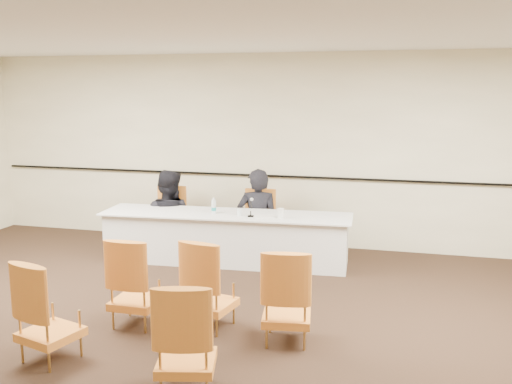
{
  "coord_description": "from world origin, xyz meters",
  "views": [
    {
      "loc": [
        1.9,
        -4.7,
        2.43
      ],
      "look_at": [
        -0.03,
        2.6,
        1.08
      ],
      "focal_mm": 40.0,
      "sensor_mm": 36.0,
      "label": 1
    }
  ],
  "objects_px": {
    "panelist_main_chair": "(258,222)",
    "microphone": "(251,208)",
    "aud_chair_front_mid": "(210,283)",
    "water_bottle": "(214,206)",
    "panel_table": "(226,238)",
    "panelist_main": "(258,226)",
    "aud_chair_back_left": "(49,310)",
    "drinking_glass": "(239,212)",
    "coffee_cup": "(281,213)",
    "aud_chair_back_mid": "(186,336)",
    "aud_chair_front_right": "(287,295)",
    "panelist_second_chair": "(168,218)",
    "panelist_second": "(168,225)",
    "aud_chair_front_left": "(136,281)"
  },
  "relations": [
    {
      "from": "aud_chair_back_left",
      "to": "panelist_main",
      "type": "bearing_deg",
      "value": 92.14
    },
    {
      "from": "panel_table",
      "to": "aud_chair_front_mid",
      "type": "bearing_deg",
      "value": -80.05
    },
    {
      "from": "panelist_main",
      "to": "water_bottle",
      "type": "relative_size",
      "value": 7.78
    },
    {
      "from": "panelist_second_chair",
      "to": "microphone",
      "type": "height_order",
      "value": "microphone"
    },
    {
      "from": "aud_chair_front_mid",
      "to": "panelist_main_chair",
      "type": "bearing_deg",
      "value": 105.56
    },
    {
      "from": "panelist_main_chair",
      "to": "aud_chair_back_left",
      "type": "height_order",
      "value": "same"
    },
    {
      "from": "drinking_glass",
      "to": "coffee_cup",
      "type": "bearing_deg",
      "value": -2.52
    },
    {
      "from": "aud_chair_front_left",
      "to": "aud_chair_back_mid",
      "type": "distance_m",
      "value": 1.52
    },
    {
      "from": "panelist_main",
      "to": "panelist_second_chair",
      "type": "distance_m",
      "value": 1.42
    },
    {
      "from": "water_bottle",
      "to": "aud_chair_back_mid",
      "type": "bearing_deg",
      "value": -74.66
    },
    {
      "from": "drinking_glass",
      "to": "aud_chair_front_mid",
      "type": "relative_size",
      "value": 0.11
    },
    {
      "from": "aud_chair_back_left",
      "to": "panelist_main_chair",
      "type": "bearing_deg",
      "value": 92.14
    },
    {
      "from": "panelist_main_chair",
      "to": "aud_chair_front_left",
      "type": "xyz_separation_m",
      "value": [
        -0.55,
        -2.92,
        0.0
      ]
    },
    {
      "from": "panelist_main_chair",
      "to": "panelist_second_chair",
      "type": "bearing_deg",
      "value": 180.0
    },
    {
      "from": "aud_chair_back_mid",
      "to": "aud_chair_front_mid",
      "type": "bearing_deg",
      "value": 86.92
    },
    {
      "from": "drinking_glass",
      "to": "aud_chair_front_left",
      "type": "height_order",
      "value": "aud_chair_front_left"
    },
    {
      "from": "water_bottle",
      "to": "panel_table",
      "type": "bearing_deg",
      "value": 14.5
    },
    {
      "from": "panel_table",
      "to": "panelist_second_chair",
      "type": "distance_m",
      "value": 1.19
    },
    {
      "from": "panel_table",
      "to": "panelist_second",
      "type": "xyz_separation_m",
      "value": [
        -1.09,
        0.47,
        0.01
      ]
    },
    {
      "from": "panel_table",
      "to": "aud_chair_front_left",
      "type": "relative_size",
      "value": 3.74
    },
    {
      "from": "aud_chair_front_right",
      "to": "aud_chair_back_left",
      "type": "bearing_deg",
      "value": -163.56
    },
    {
      "from": "microphone",
      "to": "panel_table",
      "type": "bearing_deg",
      "value": 154.82
    },
    {
      "from": "panelist_second_chair",
      "to": "drinking_glass",
      "type": "height_order",
      "value": "panelist_second_chair"
    },
    {
      "from": "aud_chair_front_mid",
      "to": "aud_chair_back_left",
      "type": "bearing_deg",
      "value": -126.65
    },
    {
      "from": "aud_chair_front_mid",
      "to": "microphone",
      "type": "bearing_deg",
      "value": 104.98
    },
    {
      "from": "water_bottle",
      "to": "coffee_cup",
      "type": "relative_size",
      "value": 1.63
    },
    {
      "from": "panelist_main",
      "to": "aud_chair_front_right",
      "type": "distance_m",
      "value": 3.11
    },
    {
      "from": "panelist_main_chair",
      "to": "water_bottle",
      "type": "height_order",
      "value": "panelist_main_chair"
    },
    {
      "from": "drinking_glass",
      "to": "aud_chair_back_mid",
      "type": "distance_m",
      "value": 3.47
    },
    {
      "from": "aud_chair_front_mid",
      "to": "aud_chair_back_mid",
      "type": "xyz_separation_m",
      "value": [
        0.24,
        -1.26,
        0.0
      ]
    },
    {
      "from": "aud_chair_front_left",
      "to": "coffee_cup",
      "type": "bearing_deg",
      "value": 65.31
    },
    {
      "from": "water_bottle",
      "to": "panelist_main",
      "type": "bearing_deg",
      "value": 50.89
    },
    {
      "from": "aud_chair_front_left",
      "to": "aud_chair_back_mid",
      "type": "relative_size",
      "value": 1.0
    },
    {
      "from": "drinking_glass",
      "to": "aud_chair_back_mid",
      "type": "relative_size",
      "value": 0.11
    },
    {
      "from": "panelist_second_chair",
      "to": "aud_chair_back_mid",
      "type": "xyz_separation_m",
      "value": [
        1.87,
        -3.96,
        0.0
      ]
    },
    {
      "from": "panel_table",
      "to": "panelist_main",
      "type": "height_order",
      "value": "panelist_main"
    },
    {
      "from": "panelist_main_chair",
      "to": "aud_chair_back_mid",
      "type": "xyz_separation_m",
      "value": [
        0.46,
        -4.05,
        0.0
      ]
    },
    {
      "from": "panel_table",
      "to": "panelist_second",
      "type": "distance_m",
      "value": 1.18
    },
    {
      "from": "water_bottle",
      "to": "drinking_glass",
      "type": "distance_m",
      "value": 0.4
    },
    {
      "from": "panelist_main_chair",
      "to": "microphone",
      "type": "distance_m",
      "value": 0.77
    },
    {
      "from": "panelist_main",
      "to": "aud_chair_front_mid",
      "type": "relative_size",
      "value": 1.84
    },
    {
      "from": "panel_table",
      "to": "panelist_main",
      "type": "distance_m",
      "value": 0.65
    },
    {
      "from": "panelist_second_chair",
      "to": "panelist_main",
      "type": "bearing_deg",
      "value": -0.0
    },
    {
      "from": "microphone",
      "to": "drinking_glass",
      "type": "xyz_separation_m",
      "value": [
        -0.18,
        0.04,
        -0.07
      ]
    },
    {
      "from": "panel_table",
      "to": "panelist_main",
      "type": "bearing_deg",
      "value": 55.98
    },
    {
      "from": "aud_chair_front_right",
      "to": "aud_chair_front_left",
      "type": "bearing_deg",
      "value": 171.46
    },
    {
      "from": "aud_chair_front_right",
      "to": "panelist_main_chair",
      "type": "bearing_deg",
      "value": 101.36
    },
    {
      "from": "aud_chair_front_right",
      "to": "water_bottle",
      "type": "bearing_deg",
      "value": 115.16
    },
    {
      "from": "coffee_cup",
      "to": "drinking_glass",
      "type": "bearing_deg",
      "value": 177.48
    },
    {
      "from": "panelist_main_chair",
      "to": "aud_chair_back_mid",
      "type": "distance_m",
      "value": 4.08
    }
  ]
}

